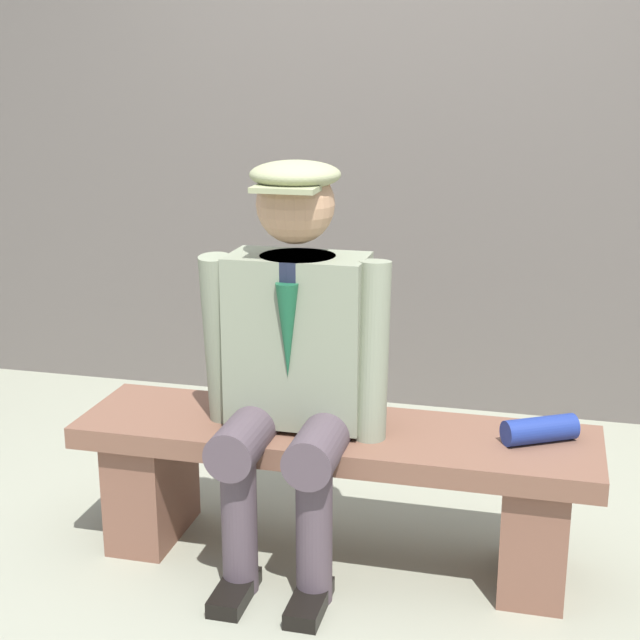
{
  "coord_description": "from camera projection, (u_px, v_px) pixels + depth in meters",
  "views": [
    {
      "loc": [
        -0.62,
        2.67,
        1.58
      ],
      "look_at": [
        0.05,
        0.0,
        0.81
      ],
      "focal_mm": 52.14,
      "sensor_mm": 36.0,
      "label": 1
    }
  ],
  "objects": [
    {
      "name": "seated_man",
      "position": [
        293.0,
        353.0,
        2.85
      ],
      "size": [
        0.59,
        0.56,
        1.3
      ],
      "color": "gray",
      "rests_on": "ground"
    },
    {
      "name": "rolled_magazine",
      "position": [
        540.0,
        430.0,
        2.82
      ],
      "size": [
        0.24,
        0.18,
        0.08
      ],
      "primitive_type": "cylinder",
      "rotation": [
        0.0,
        1.57,
        0.53
      ],
      "color": "navy",
      "rests_on": "bench"
    },
    {
      "name": "ground_plane",
      "position": [
        334.0,
        556.0,
        3.07
      ],
      "size": [
        30.0,
        30.0,
        0.0
      ],
      "primitive_type": "plane",
      "color": "gray"
    },
    {
      "name": "bench",
      "position": [
        334.0,
        472.0,
        2.99
      ],
      "size": [
        1.66,
        0.44,
        0.46
      ],
      "color": "brown",
      "rests_on": "ground"
    },
    {
      "name": "stadium_wall",
      "position": [
        415.0,
        127.0,
        4.2
      ],
      "size": [
        12.0,
        0.24,
        2.58
      ],
      "primitive_type": "cube",
      "color": "#5E5752",
      "rests_on": "ground"
    }
  ]
}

